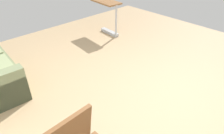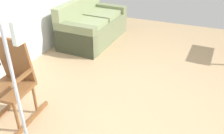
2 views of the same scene
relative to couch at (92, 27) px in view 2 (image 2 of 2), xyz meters
name	(u,v)px [view 2 (image 2 of 2)]	position (x,y,z in m)	size (l,w,h in m)	color
ground_plane	(154,113)	(-1.89, -1.79, -0.31)	(7.22, 7.22, 0.00)	tan
couch	(92,27)	(0.00, 0.00, 0.00)	(1.64, 0.93, 0.85)	#737D57
rocking_chair	(13,82)	(-2.56, -0.17, 0.20)	(0.78, 0.52, 1.05)	brown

